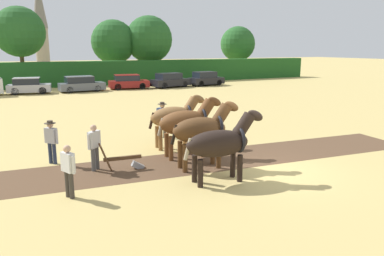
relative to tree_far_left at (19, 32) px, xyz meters
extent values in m
plane|color=tan|center=(6.41, -36.22, -5.98)|extent=(240.00, 240.00, 0.00)
cube|color=brown|center=(0.27, -33.80, -5.98)|extent=(28.08, 5.21, 0.01)
cube|color=#1E511E|center=(6.41, -2.52, -4.60)|extent=(62.24, 1.65, 2.77)
cylinder|color=#4C3823|center=(0.00, 0.00, -3.74)|extent=(0.44, 0.44, 4.48)
sphere|color=#235623|center=(0.00, 0.00, 0.02)|extent=(5.52, 5.52, 5.52)
cylinder|color=#423323|center=(10.90, 1.79, -4.26)|extent=(0.44, 0.44, 3.45)
sphere|color=#235623|center=(10.90, 1.79, -1.00)|extent=(5.59, 5.59, 5.59)
cylinder|color=#423323|center=(15.36, 0.81, -4.16)|extent=(0.44, 0.44, 3.65)
sphere|color=#235623|center=(15.36, 0.81, -0.66)|extent=(6.08, 6.08, 6.08)
cylinder|color=#423323|center=(29.96, 2.19, -4.28)|extent=(0.44, 0.44, 3.40)
sphere|color=#235623|center=(29.96, 2.19, -1.16)|extent=(5.19, 5.19, 5.19)
cylinder|color=gray|center=(4.69, 29.82, -2.11)|extent=(2.41, 2.41, 7.75)
cone|color=slate|center=(4.69, 29.82, 6.50)|extent=(2.65, 2.65, 9.47)
ellipsoid|color=black|center=(4.25, -36.45, -4.69)|extent=(2.22, 1.09, 0.87)
cylinder|color=black|center=(4.97, -36.26, -5.53)|extent=(0.18, 0.18, 0.91)
cylinder|color=black|center=(4.92, -36.76, -5.53)|extent=(0.18, 0.18, 0.91)
cylinder|color=black|center=(3.57, -36.14, -5.53)|extent=(0.18, 0.18, 0.91)
cylinder|color=black|center=(3.53, -36.64, -5.53)|extent=(0.18, 0.18, 0.91)
cylinder|color=black|center=(5.16, -36.53, -4.18)|extent=(0.86, 0.48, 0.94)
ellipsoid|color=black|center=(5.60, -36.56, -3.86)|extent=(0.70, 0.32, 0.54)
cube|color=gray|center=(5.36, -36.54, -3.99)|extent=(0.45, 0.12, 0.59)
cylinder|color=gray|center=(3.23, -36.36, -4.78)|extent=(0.31, 0.14, 0.71)
torus|color=black|center=(5.00, -36.51, -4.62)|extent=(0.19, 0.89, 0.89)
ellipsoid|color=#513319|center=(4.38, -34.92, -4.56)|extent=(2.08, 1.13, 0.91)
cylinder|color=#513319|center=(5.05, -34.71, -5.47)|extent=(0.18, 0.18, 1.02)
cylinder|color=#513319|center=(5.01, -35.24, -5.47)|extent=(0.18, 0.18, 1.02)
cylinder|color=#513319|center=(3.75, -34.60, -5.47)|extent=(0.18, 0.18, 1.02)
cylinder|color=#513319|center=(3.71, -35.13, -5.47)|extent=(0.18, 0.18, 1.02)
cylinder|color=#513319|center=(5.23, -34.99, -4.06)|extent=(0.84, 0.50, 0.90)
ellipsoid|color=#513319|center=(5.64, -35.03, -3.77)|extent=(0.70, 0.32, 0.54)
cube|color=black|center=(5.41, -35.01, -3.87)|extent=(0.42, 0.11, 0.55)
cylinder|color=black|center=(3.43, -34.84, -4.65)|extent=(0.31, 0.14, 0.71)
torus|color=black|center=(5.08, -34.98, -4.49)|extent=(0.19, 0.93, 0.93)
ellipsoid|color=brown|center=(4.51, -33.39, -4.58)|extent=(2.16, 1.20, 0.97)
cylinder|color=brown|center=(5.21, -33.17, -5.50)|extent=(0.18, 0.18, 0.97)
cylinder|color=brown|center=(5.16, -33.73, -5.50)|extent=(0.18, 0.18, 0.97)
cylinder|color=brown|center=(3.86, -33.06, -5.50)|extent=(0.18, 0.18, 0.97)
cylinder|color=brown|center=(3.81, -33.62, -5.50)|extent=(0.18, 0.18, 0.97)
cylinder|color=brown|center=(5.39, -33.47, -4.09)|extent=(0.85, 0.53, 0.89)
ellipsoid|color=brown|center=(5.79, -33.50, -3.80)|extent=(0.70, 0.32, 0.54)
cube|color=gray|center=(5.57, -33.49, -3.88)|extent=(0.41, 0.11, 0.54)
cylinder|color=gray|center=(3.52, -33.31, -4.68)|extent=(0.31, 0.14, 0.71)
torus|color=black|center=(5.24, -33.46, -4.50)|extent=(0.19, 0.99, 0.98)
ellipsoid|color=brown|center=(4.64, -31.87, -4.62)|extent=(2.05, 1.12, 0.90)
cylinder|color=brown|center=(5.30, -31.66, -5.50)|extent=(0.18, 0.18, 0.96)
cylinder|color=brown|center=(5.26, -32.18, -5.50)|extent=(0.18, 0.18, 0.96)
cylinder|color=brown|center=(4.02, -31.55, -5.50)|extent=(0.18, 0.18, 0.96)
cylinder|color=brown|center=(3.98, -32.07, -5.50)|extent=(0.18, 0.18, 0.96)
cylinder|color=brown|center=(5.48, -31.94, -4.16)|extent=(0.80, 0.49, 0.84)
ellipsoid|color=brown|center=(5.85, -31.97, -3.89)|extent=(0.70, 0.32, 0.54)
cube|color=black|center=(5.64, -31.95, -3.96)|extent=(0.39, 0.11, 0.51)
cylinder|color=black|center=(3.71, -31.79, -4.71)|extent=(0.31, 0.14, 0.71)
torus|color=black|center=(5.33, -31.93, -4.55)|extent=(0.19, 0.92, 0.92)
cube|color=#4C331E|center=(1.80, -33.93, -5.53)|extent=(1.36, 0.22, 0.12)
cube|color=#939399|center=(2.34, -33.98, -5.88)|extent=(0.50, 0.24, 0.39)
cylinder|color=#4C331E|center=(1.21, -33.68, -5.43)|extent=(0.40, 0.09, 0.96)
cylinder|color=#4C331E|center=(1.18, -34.08, -5.43)|extent=(0.40, 0.09, 0.96)
cylinder|color=#4C4C4C|center=(1.00, -33.43, -5.56)|extent=(0.14, 0.14, 0.84)
cylinder|color=#4C4C4C|center=(0.83, -33.57, -5.56)|extent=(0.14, 0.14, 0.84)
cube|color=silver|center=(0.92, -33.50, -4.85)|extent=(0.50, 0.47, 0.59)
sphere|color=tan|center=(0.92, -33.50, -4.43)|extent=(0.23, 0.23, 0.23)
cylinder|color=silver|center=(1.14, -33.31, -4.87)|extent=(0.09, 0.09, 0.56)
cylinder|color=silver|center=(0.69, -33.68, -4.87)|extent=(0.09, 0.09, 0.56)
cylinder|color=#38332D|center=(4.86, -29.84, -5.56)|extent=(0.14, 0.14, 0.85)
cylinder|color=#38332D|center=(5.00, -30.02, -5.56)|extent=(0.14, 0.14, 0.85)
cube|color=#3D5184|center=(4.93, -29.93, -4.83)|extent=(0.45, 0.52, 0.60)
sphere|color=tan|center=(4.93, -29.93, -4.40)|extent=(0.23, 0.23, 0.23)
cylinder|color=#3D5184|center=(4.76, -29.70, -4.85)|extent=(0.09, 0.09, 0.57)
cylinder|color=#3D5184|center=(5.10, -30.17, -4.85)|extent=(0.09, 0.09, 0.57)
cylinder|color=#42382D|center=(4.93, -29.93, -4.33)|extent=(0.44, 0.44, 0.02)
cylinder|color=#42382D|center=(4.93, -29.93, -4.28)|extent=(0.22, 0.22, 0.10)
cylinder|color=#38332D|center=(-0.33, -35.61, -5.58)|extent=(0.14, 0.14, 0.80)
cylinder|color=#38332D|center=(-0.25, -35.80, -5.58)|extent=(0.14, 0.14, 0.80)
cube|color=silver|center=(-0.29, -35.70, -4.90)|extent=(0.37, 0.51, 0.57)
sphere|color=tan|center=(-0.29, -35.70, -4.50)|extent=(0.22, 0.22, 0.22)
cylinder|color=silver|center=(-0.40, -35.45, -4.92)|extent=(0.09, 0.09, 0.53)
cylinder|color=silver|center=(-0.18, -35.96, -4.92)|extent=(0.09, 0.09, 0.53)
cylinder|color=#28334C|center=(-0.44, -31.92, -5.58)|extent=(0.14, 0.14, 0.81)
cylinder|color=#28334C|center=(-0.30, -32.09, -5.58)|extent=(0.14, 0.14, 0.81)
cube|color=#B7B7BC|center=(-0.37, -32.00, -4.89)|extent=(0.45, 0.49, 0.57)
sphere|color=tan|center=(-0.37, -32.00, -4.49)|extent=(0.22, 0.22, 0.22)
cylinder|color=#B7B7BC|center=(-0.55, -31.79, -4.91)|extent=(0.09, 0.09, 0.54)
cylinder|color=#B7B7BC|center=(-0.19, -32.22, -4.91)|extent=(0.09, 0.09, 0.54)
cylinder|color=#42382D|center=(-0.37, -32.00, -4.42)|extent=(0.42, 0.42, 0.02)
cylinder|color=#42382D|center=(-0.37, -32.00, -4.37)|extent=(0.21, 0.21, 0.10)
cube|color=#A8A8B2|center=(0.13, -7.97, -5.44)|extent=(4.05, 2.30, 0.71)
cube|color=black|center=(-0.06, -7.95, -4.80)|extent=(2.51, 1.91, 0.58)
cube|color=#A8A8B2|center=(-0.06, -7.95, -4.48)|extent=(2.51, 1.91, 0.06)
cylinder|color=black|center=(1.42, -7.38, -5.64)|extent=(0.70, 0.32, 0.68)
cylinder|color=black|center=(1.20, -8.91, -5.64)|extent=(0.70, 0.32, 0.68)
cylinder|color=black|center=(-0.93, -7.04, -5.64)|extent=(0.70, 0.32, 0.68)
cylinder|color=black|center=(-1.16, -8.57, -5.64)|extent=(0.70, 0.32, 0.68)
cube|color=#565B66|center=(4.93, -8.35, -5.46)|extent=(4.43, 1.99, 0.71)
cube|color=black|center=(4.71, -8.36, -4.80)|extent=(2.68, 1.72, 0.60)
cube|color=#565B66|center=(4.71, -8.36, -4.47)|extent=(2.68, 1.72, 0.06)
cylinder|color=black|center=(6.23, -7.51, -5.67)|extent=(0.63, 0.25, 0.62)
cylinder|color=black|center=(6.31, -9.05, -5.67)|extent=(0.63, 0.25, 0.62)
cylinder|color=black|center=(3.54, -7.65, -5.67)|extent=(0.63, 0.25, 0.62)
cylinder|color=black|center=(3.62, -9.19, -5.67)|extent=(0.63, 0.25, 0.62)
cube|color=maroon|center=(9.84, -7.96, -5.45)|extent=(4.31, 2.31, 0.70)
cube|color=black|center=(9.64, -7.94, -4.82)|extent=(2.65, 1.93, 0.57)
cube|color=maroon|center=(9.64, -7.94, -4.50)|extent=(2.65, 1.93, 0.06)
cylinder|color=black|center=(11.21, -7.32, -5.65)|extent=(0.69, 0.30, 0.67)
cylinder|color=black|center=(11.01, -8.91, -5.65)|extent=(0.69, 0.30, 0.67)
cylinder|color=black|center=(8.67, -7.01, -5.65)|extent=(0.69, 0.30, 0.67)
cylinder|color=black|center=(8.48, -8.61, -5.65)|extent=(0.69, 0.30, 0.67)
cube|color=black|center=(14.41, -8.52, -5.44)|extent=(4.57, 2.55, 0.72)
cube|color=black|center=(14.20, -8.56, -4.77)|extent=(2.84, 2.04, 0.60)
cube|color=black|center=(14.20, -8.56, -4.44)|extent=(2.84, 2.04, 0.06)
cylinder|color=black|center=(15.57, -7.51, -5.65)|extent=(0.69, 0.35, 0.66)
cylinder|color=black|center=(15.87, -9.01, -5.65)|extent=(0.69, 0.35, 0.66)
cylinder|color=black|center=(12.95, -8.03, -5.65)|extent=(0.69, 0.35, 0.66)
cylinder|color=black|center=(13.25, -9.53, -5.65)|extent=(0.69, 0.35, 0.66)
cube|color=black|center=(18.91, -8.37, -5.43)|extent=(4.17, 2.25, 0.73)
cube|color=black|center=(18.71, -8.39, -4.76)|extent=(2.56, 1.90, 0.61)
cube|color=black|center=(18.71, -8.39, -4.43)|extent=(2.56, 1.90, 0.06)
cylinder|color=black|center=(20.06, -7.44, -5.64)|extent=(0.70, 0.29, 0.68)
cylinder|color=black|center=(20.23, -9.05, -5.64)|extent=(0.70, 0.29, 0.68)
cylinder|color=black|center=(17.60, -7.69, -5.64)|extent=(0.70, 0.29, 0.68)
cylinder|color=black|center=(17.76, -9.31, -5.64)|extent=(0.70, 0.29, 0.68)
camera|label=1|loc=(-1.62, -46.54, -1.66)|focal=35.00mm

